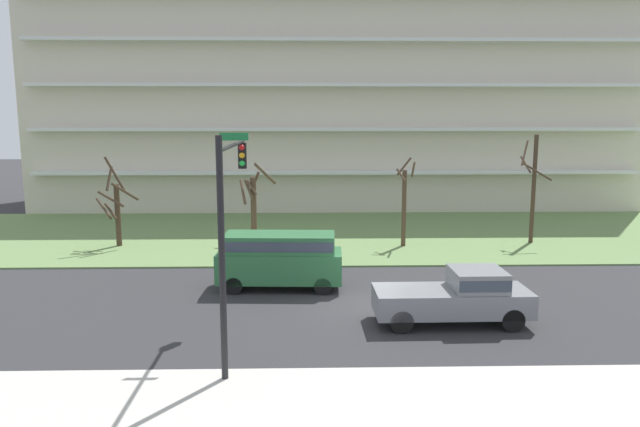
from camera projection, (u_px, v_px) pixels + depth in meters
ground at (367, 306)px, 22.99m from camera, size 160.00×160.00×0.00m
sidewalk_curb_near at (399, 403)px, 15.09m from camera, size 80.00×4.00×0.15m
grass_lawn_strip at (344, 234)px, 36.80m from camera, size 80.00×16.00×0.08m
apartment_building at (334, 89)px, 49.18m from camera, size 46.09×13.14×18.85m
tree_far_left at (116, 208)px, 32.84m from camera, size 2.36×1.67×5.09m
tree_left at (254, 204)px, 33.71m from camera, size 2.14×1.77×4.73m
tree_center at (404, 204)px, 32.94m from camera, size 1.03×0.99×4.99m
tree_right at (533, 186)px, 33.64m from camera, size 1.60×1.84×6.20m
van_green_near_left at (280, 256)px, 25.15m from camera, size 5.28×2.23×2.36m
pickup_gray_center_left at (458, 296)px, 20.93m from camera, size 5.43×2.08×1.95m
traffic_signal_mast at (230, 205)px, 17.60m from camera, size 0.90×6.06×6.75m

